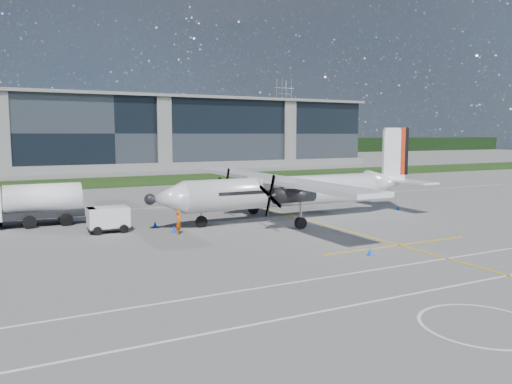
% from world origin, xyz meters
% --- Properties ---
extents(ground, '(400.00, 400.00, 0.00)m').
position_xyz_m(ground, '(0.00, 40.00, 0.00)').
color(ground, slate).
rests_on(ground, ground).
extents(grass_strip, '(400.00, 18.00, 0.04)m').
position_xyz_m(grass_strip, '(0.00, 48.00, 0.02)').
color(grass_strip, black).
rests_on(grass_strip, ground).
extents(terminal_building, '(120.00, 20.00, 15.00)m').
position_xyz_m(terminal_building, '(0.00, 80.00, 7.50)').
color(terminal_building, black).
rests_on(terminal_building, ground).
extents(tree_line, '(400.00, 6.00, 6.00)m').
position_xyz_m(tree_line, '(0.00, 140.00, 3.00)').
color(tree_line, black).
rests_on(tree_line, ground).
extents(pylon_east, '(9.00, 4.60, 30.00)m').
position_xyz_m(pylon_east, '(85.00, 150.00, 15.00)').
color(pylon_east, gray).
rests_on(pylon_east, ground).
extents(yellow_taxiway_centerline, '(0.20, 70.00, 0.01)m').
position_xyz_m(yellow_taxiway_centerline, '(3.00, 10.00, 0.01)').
color(yellow_taxiway_centerline, yellow).
rests_on(yellow_taxiway_centerline, ground).
extents(white_lane_line, '(90.00, 0.15, 0.01)m').
position_xyz_m(white_lane_line, '(0.00, -14.00, 0.01)').
color(white_lane_line, white).
rests_on(white_lane_line, ground).
extents(turboprop_aircraft, '(25.61, 26.56, 7.97)m').
position_xyz_m(turboprop_aircraft, '(2.22, 6.00, 3.98)').
color(turboprop_aircraft, white).
rests_on(turboprop_aircraft, ground).
extents(fuel_tanker_truck, '(8.95, 2.91, 3.36)m').
position_xyz_m(fuel_tanker_truck, '(-19.20, 12.85, 1.68)').
color(fuel_tanker_truck, white).
rests_on(fuel_tanker_truck, ground).
extents(baggage_tug, '(3.15, 1.89, 1.89)m').
position_xyz_m(baggage_tug, '(-13.21, 7.36, 0.95)').
color(baggage_tug, silver).
rests_on(baggage_tug, ground).
extents(ground_crew_person, '(0.96, 1.02, 2.05)m').
position_xyz_m(ground_crew_person, '(-8.81, 4.05, 1.02)').
color(ground_crew_person, '#F25907').
rests_on(ground_crew_person, ground).
extents(safety_cone_nose_stbd, '(0.36, 0.36, 0.50)m').
position_xyz_m(safety_cone_nose_stbd, '(-9.57, 7.73, 0.25)').
color(safety_cone_nose_stbd, blue).
rests_on(safety_cone_nose_stbd, ground).
extents(safety_cone_nose_port, '(0.36, 0.36, 0.50)m').
position_xyz_m(safety_cone_nose_port, '(-8.89, 4.98, 0.25)').
color(safety_cone_nose_port, blue).
rests_on(safety_cone_nose_port, ground).
extents(safety_cone_tail, '(0.36, 0.36, 0.50)m').
position_xyz_m(safety_cone_tail, '(14.03, 5.91, 0.25)').
color(safety_cone_tail, blue).
rests_on(safety_cone_tail, ground).
extents(safety_cone_stbdwing, '(0.36, 0.36, 0.50)m').
position_xyz_m(safety_cone_stbdwing, '(-0.47, 18.56, 0.25)').
color(safety_cone_stbdwing, blue).
rests_on(safety_cone_stbdwing, ground).
extents(safety_cone_portwing, '(0.36, 0.36, 0.50)m').
position_xyz_m(safety_cone_portwing, '(-0.45, -7.26, 0.25)').
color(safety_cone_portwing, blue).
rests_on(safety_cone_portwing, ground).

